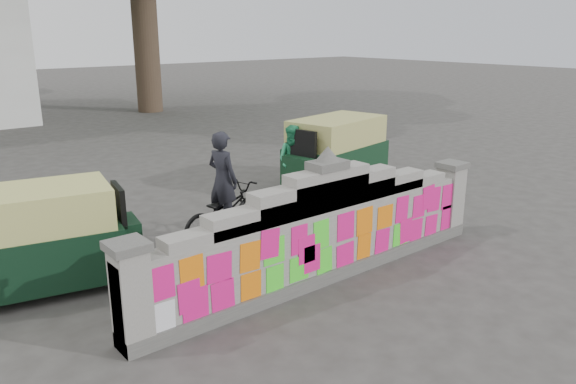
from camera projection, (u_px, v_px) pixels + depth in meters
name	position (u px, v px, depth m)	size (l,w,h in m)	color
ground	(325.00, 278.00, 8.38)	(100.00, 100.00, 0.00)	#383533
parapet_wall	(326.00, 231.00, 8.16)	(6.48, 0.44, 2.01)	#4C4C49
cyclist_bike	(224.00, 213.00, 9.79)	(0.66, 1.89, 1.00)	black
cyclist_rider	(223.00, 194.00, 9.70)	(0.62, 0.40, 1.69)	black
pedestrian	(294.00, 161.00, 12.35)	(0.76, 0.60, 1.57)	#299660
rickshaw_left	(38.00, 238.00, 7.84)	(2.77, 1.70, 1.49)	black
rickshaw_right	(335.00, 151.00, 13.07)	(3.00, 1.80, 1.61)	black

